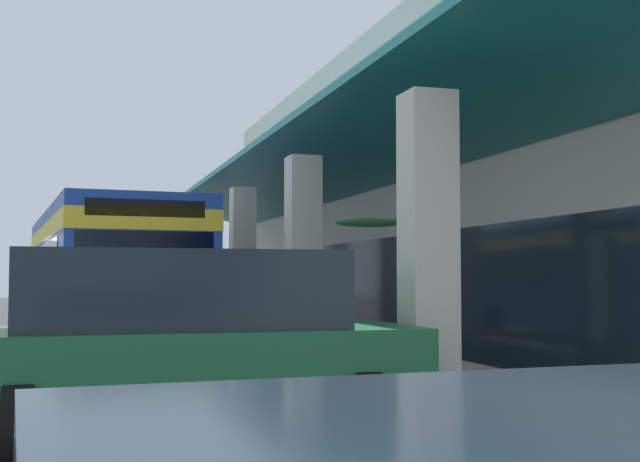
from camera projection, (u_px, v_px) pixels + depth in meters
The scene contains 6 objects.
ground at pixel (421, 352), 19.37m from camera, with size 120.00×120.00×0.00m, color #2D2D30.
curb_strip at pixel (226, 348), 19.84m from camera, with size 32.37×0.50×0.12m, color #9E998E.
plaza_building at pixel (583, 200), 22.78m from camera, with size 27.27×16.15×7.55m.
transit_bus at pixel (103, 271), 18.87m from camera, with size 11.38×3.46×3.34m.
parked_suv_green at pixel (185, 343), 8.84m from camera, with size 2.79×4.85×1.97m.
potted_palm at pixel (405, 344), 13.15m from camera, with size 2.01×1.78×2.67m.
Camera 1 is at (18.03, 0.26, 1.68)m, focal length 47.82 mm.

